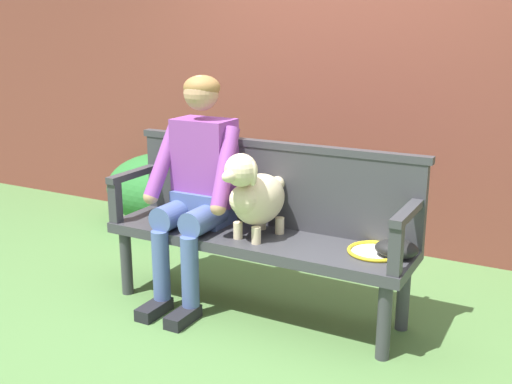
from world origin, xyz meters
The scene contains 11 objects.
ground_plane centered at (0.00, 0.00, 0.00)m, with size 40.00×40.00×0.00m, color #4C753D.
brick_garden_fence centered at (0.00, 1.48, 1.12)m, with size 8.00×0.30×2.25m, color brown.
hedge_bush_mid_left centered at (-1.40, 1.08, 0.30)m, with size 1.11×0.88×0.59m, color #286B2D.
garden_bench centered at (0.00, 0.00, 0.40)m, with size 1.78×0.47×0.46m.
bench_backrest centered at (0.00, 0.20, 0.72)m, with size 1.82×0.06×0.50m.
bench_armrest_left_end centered at (-0.85, -0.08, 0.66)m, with size 0.06×0.47×0.28m.
bench_armrest_right_end centered at (0.85, -0.08, 0.66)m, with size 0.06×0.47×0.28m.
person_seated centered at (-0.38, -0.01, 0.73)m, with size 0.56×0.63×1.33m.
dog_on_bench centered at (0.02, -0.05, 0.71)m, with size 0.30×0.50×0.50m.
tennis_racket centered at (0.68, 0.07, 0.47)m, with size 0.33×0.58×0.03m.
baseball_glove centered at (0.79, 0.04, 0.51)m, with size 0.22×0.17×0.09m, color black.
Camera 1 is at (1.54, -2.85, 1.59)m, focal length 42.67 mm.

